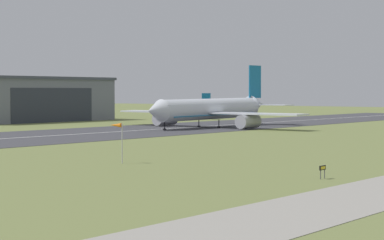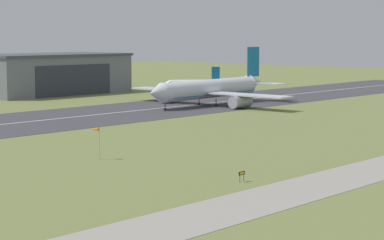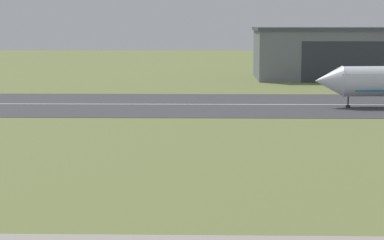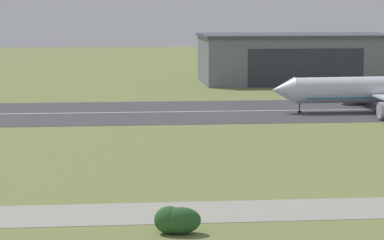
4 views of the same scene
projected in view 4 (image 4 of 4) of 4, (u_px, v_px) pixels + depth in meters
runway_strip at (22, 114)px, 195.56m from camera, size 461.24×41.90×0.06m
runway_centreline at (22, 114)px, 195.55m from camera, size 415.12×0.70×0.01m
hangar_building at (296, 58)px, 269.41m from camera, size 56.37×28.92×14.49m
shrub_clump at (176, 220)px, 94.65m from camera, size 4.90×2.97×2.90m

